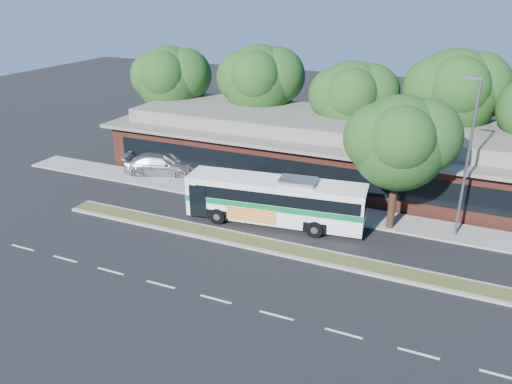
% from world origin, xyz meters
% --- Properties ---
extents(ground, '(120.00, 120.00, 0.00)m').
position_xyz_m(ground, '(0.00, 0.00, 0.00)').
color(ground, black).
rests_on(ground, ground).
extents(median_strip, '(26.00, 1.10, 0.15)m').
position_xyz_m(median_strip, '(0.00, 0.60, 0.07)').
color(median_strip, '#484C20').
rests_on(median_strip, ground).
extents(sidewalk, '(44.00, 2.60, 0.12)m').
position_xyz_m(sidewalk, '(0.00, 6.40, 0.06)').
color(sidewalk, gray).
rests_on(sidewalk, ground).
extents(parking_lot, '(14.00, 12.00, 0.01)m').
position_xyz_m(parking_lot, '(-18.00, 10.00, 0.01)').
color(parking_lot, black).
rests_on(parking_lot, ground).
extents(plaza_building, '(33.20, 11.20, 4.45)m').
position_xyz_m(plaza_building, '(0.00, 12.99, 2.13)').
color(plaza_building, '#5D271D').
rests_on(plaza_building, ground).
extents(lamp_post, '(0.93, 0.18, 9.07)m').
position_xyz_m(lamp_post, '(9.56, 6.00, 4.90)').
color(lamp_post, slate).
rests_on(lamp_post, ground).
extents(tree_bg_a, '(6.47, 5.80, 8.63)m').
position_xyz_m(tree_bg_a, '(-14.58, 15.14, 5.87)').
color(tree_bg_a, black).
rests_on(tree_bg_a, ground).
extents(tree_bg_b, '(6.69, 6.00, 9.00)m').
position_xyz_m(tree_bg_b, '(-6.57, 16.14, 6.14)').
color(tree_bg_b, black).
rests_on(tree_bg_b, ground).
extents(tree_bg_c, '(6.24, 5.60, 8.26)m').
position_xyz_m(tree_bg_c, '(1.40, 15.13, 5.59)').
color(tree_bg_c, black).
rests_on(tree_bg_c, ground).
extents(tree_bg_d, '(6.91, 6.20, 9.37)m').
position_xyz_m(tree_bg_d, '(8.45, 16.15, 6.42)').
color(tree_bg_d, black).
rests_on(tree_bg_d, ground).
extents(transit_bus, '(10.87, 3.53, 3.00)m').
position_xyz_m(transit_bus, '(-0.45, 3.52, 1.67)').
color(transit_bus, white).
rests_on(transit_bus, ground).
extents(sedan, '(5.90, 4.00, 1.59)m').
position_xyz_m(sedan, '(-11.54, 7.80, 0.79)').
color(sedan, '#B8BBC0').
rests_on(sedan, ground).
extents(sidewalk_tree, '(5.95, 5.34, 7.94)m').
position_xyz_m(sidewalk_tree, '(6.39, 5.67, 5.40)').
color(sidewalk_tree, black).
rests_on(sidewalk_tree, ground).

